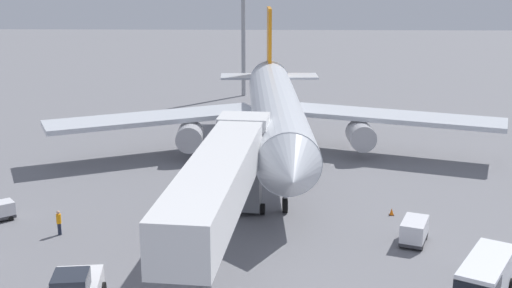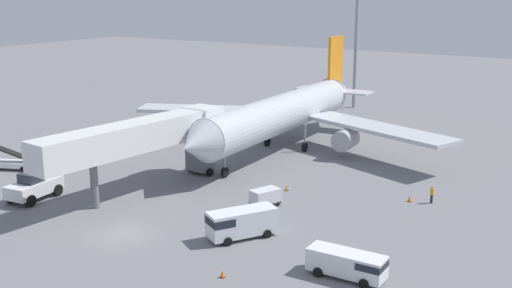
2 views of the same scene
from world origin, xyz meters
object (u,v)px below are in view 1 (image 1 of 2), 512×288
object	(u,v)px
jet_bridge	(224,175)
baggage_cart_mid_right	(414,231)
service_van_outer_right	(485,277)
safety_cone_charlie	(392,212)
ground_crew_worker_foreground	(59,222)
airplane_at_gate	(276,111)

from	to	relation	value
jet_bridge	baggage_cart_mid_right	distance (m)	12.99
service_van_outer_right	baggage_cart_mid_right	xyz separation A→B (m)	(-2.22, 7.31, -0.43)
safety_cone_charlie	jet_bridge	bearing A→B (deg)	-147.13
service_van_outer_right	ground_crew_worker_foreground	distance (m)	26.64
service_van_outer_right	ground_crew_worker_foreground	bearing A→B (deg)	162.34
jet_bridge	baggage_cart_mid_right	xyz separation A→B (m)	(11.95, 2.46, -4.45)
baggage_cart_mid_right	safety_cone_charlie	world-z (taller)	baggage_cart_mid_right
service_van_outer_right	safety_cone_charlie	size ratio (longest dim) A/B	10.65
safety_cone_charlie	baggage_cart_mid_right	bearing A→B (deg)	-83.36
ground_crew_worker_foreground	airplane_at_gate	bearing A→B (deg)	51.02
baggage_cart_mid_right	ground_crew_worker_foreground	xyz separation A→B (m)	(-23.16, 0.77, 0.03)
ground_crew_worker_foreground	safety_cone_charlie	size ratio (longest dim) A/B	3.15
jet_bridge	safety_cone_charlie	size ratio (longest dim) A/B	40.02
baggage_cart_mid_right	safety_cone_charlie	size ratio (longest dim) A/B	5.48
safety_cone_charlie	ground_crew_worker_foreground	bearing A→B (deg)	-169.68
jet_bridge	safety_cone_charlie	bearing A→B (deg)	32.87
airplane_at_gate	ground_crew_worker_foreground	xyz separation A→B (m)	(-14.36, -17.74, -3.62)
airplane_at_gate	jet_bridge	xyz separation A→B (m)	(-3.14, -20.98, 0.81)
airplane_at_gate	jet_bridge	distance (m)	21.23
jet_bridge	baggage_cart_mid_right	size ratio (longest dim) A/B	7.30
ground_crew_worker_foreground	service_van_outer_right	bearing A→B (deg)	-17.66
airplane_at_gate	safety_cone_charlie	bearing A→B (deg)	-58.86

